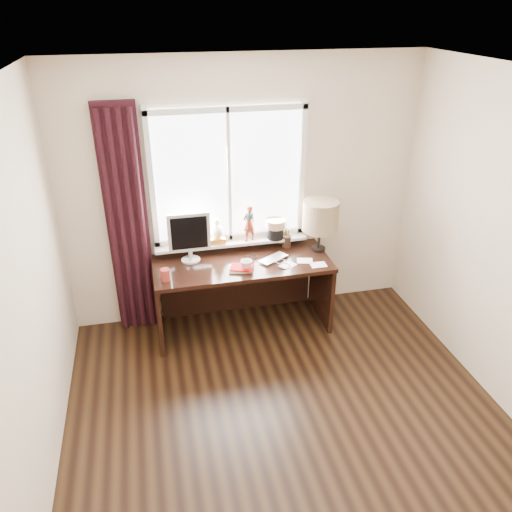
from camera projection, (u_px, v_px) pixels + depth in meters
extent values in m
cube|color=#311D0E|center=(300.00, 448.00, 3.75)|extent=(3.50, 4.00, 0.00)
cube|color=white|center=(320.00, 87.00, 2.55)|extent=(3.50, 4.00, 0.00)
cube|color=beige|center=(244.00, 194.00, 4.88)|extent=(3.50, 0.00, 2.60)
cube|color=beige|center=(11.00, 339.00, 2.80)|extent=(0.00, 4.00, 2.60)
imported|color=silver|center=(273.00, 259.00, 4.83)|extent=(0.36, 0.32, 0.02)
imported|color=white|center=(246.00, 265.00, 4.62)|extent=(0.13, 0.13, 0.11)
cylinder|color=maroon|center=(165.00, 275.00, 4.46)|extent=(0.08, 0.08, 0.11)
cube|color=white|center=(229.00, 176.00, 4.75)|extent=(1.40, 0.02, 1.30)
cube|color=silver|center=(231.00, 236.00, 5.01)|extent=(1.50, 0.05, 0.05)
cube|color=silver|center=(227.00, 109.00, 4.44)|extent=(1.50, 0.05, 0.05)
cube|color=silver|center=(151.00, 182.00, 4.58)|extent=(0.05, 0.05, 1.40)
cube|color=silver|center=(302.00, 171.00, 4.87)|extent=(0.05, 0.05, 1.40)
cube|color=silver|center=(229.00, 177.00, 4.72)|extent=(0.03, 0.05, 1.30)
cube|color=silver|center=(232.00, 242.00, 4.99)|extent=(1.52, 0.18, 0.03)
cylinder|color=#4D0300|center=(179.00, 237.00, 4.80)|extent=(0.13, 0.13, 0.23)
cube|color=gold|center=(217.00, 240.00, 4.92)|extent=(0.15, 0.12, 0.06)
sphere|color=beige|center=(217.00, 231.00, 4.88)|extent=(0.13, 0.13, 0.13)
sphere|color=beige|center=(217.00, 222.00, 4.83)|extent=(0.07, 0.07, 0.07)
imported|color=maroon|center=(249.00, 223.00, 4.91)|extent=(0.16, 0.13, 0.38)
cylinder|color=#1E4C51|center=(249.00, 215.00, 4.86)|extent=(0.11, 0.11, 0.05)
cylinder|color=black|center=(275.00, 233.00, 5.01)|extent=(0.16, 0.16, 0.12)
cylinder|color=#8C6B4C|center=(276.00, 223.00, 4.96)|extent=(0.20, 0.20, 0.08)
cube|color=black|center=(128.00, 224.00, 4.67)|extent=(0.38, 0.05, 2.25)
cylinder|color=black|center=(113.00, 229.00, 4.62)|extent=(0.06, 0.06, 2.20)
cylinder|color=black|center=(123.00, 228.00, 4.64)|extent=(0.06, 0.06, 2.20)
cylinder|color=black|center=(132.00, 227.00, 4.66)|extent=(0.06, 0.06, 2.20)
cylinder|color=black|center=(142.00, 227.00, 4.67)|extent=(0.06, 0.06, 2.20)
cube|color=black|center=(242.00, 264.00, 4.80)|extent=(1.70, 0.70, 0.04)
cube|color=black|center=(158.00, 307.00, 4.81)|extent=(0.04, 0.64, 0.71)
cube|color=black|center=(321.00, 287.00, 5.14)|extent=(0.04, 0.64, 0.71)
cube|color=black|center=(236.00, 280.00, 5.27)|extent=(1.60, 0.03, 0.71)
cylinder|color=beige|center=(191.00, 260.00, 4.82)|extent=(0.18, 0.18, 0.01)
cylinder|color=beige|center=(190.00, 254.00, 4.79)|extent=(0.04, 0.04, 0.10)
cube|color=beige|center=(189.00, 232.00, 4.68)|extent=(0.40, 0.04, 0.38)
cube|color=black|center=(189.00, 233.00, 4.66)|extent=(0.34, 0.01, 0.32)
cube|color=beige|center=(241.00, 269.00, 4.66)|extent=(0.24, 0.20, 0.02)
cube|color=#8C0505|center=(242.00, 268.00, 4.64)|extent=(0.25, 0.21, 0.01)
cylinder|color=black|center=(287.00, 241.00, 5.06)|extent=(0.09, 0.09, 0.12)
cylinder|color=black|center=(285.00, 237.00, 5.04)|extent=(0.01, 0.01, 0.22)
cylinder|color=black|center=(288.00, 238.00, 5.04)|extent=(0.01, 0.01, 0.19)
cylinder|color=black|center=(286.00, 235.00, 5.04)|extent=(0.01, 0.01, 0.25)
cylinder|color=black|center=(288.00, 238.00, 5.06)|extent=(0.01, 0.01, 0.17)
cube|color=gold|center=(284.00, 238.00, 5.12)|extent=(0.10, 0.02, 0.13)
cube|color=#996633|center=(285.00, 238.00, 5.11)|extent=(0.08, 0.01, 0.10)
cylinder|color=black|center=(318.00, 249.00, 5.01)|extent=(0.14, 0.14, 0.03)
cylinder|color=black|center=(319.00, 237.00, 4.96)|extent=(0.03, 0.03, 0.22)
cylinder|color=tan|center=(320.00, 216.00, 4.85)|extent=(0.35, 0.35, 0.30)
cube|color=white|center=(318.00, 265.00, 4.74)|extent=(0.15, 0.11, 0.00)
cube|color=white|center=(305.00, 261.00, 4.81)|extent=(0.17, 0.15, 0.00)
cube|color=white|center=(288.00, 265.00, 4.73)|extent=(0.19, 0.17, 0.00)
torus|color=black|center=(283.00, 266.00, 4.71)|extent=(0.18, 0.18, 0.01)
torus|color=black|center=(271.00, 258.00, 4.86)|extent=(0.15, 0.15, 0.01)
torus|color=black|center=(253.00, 257.00, 4.88)|extent=(0.13, 0.13, 0.01)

